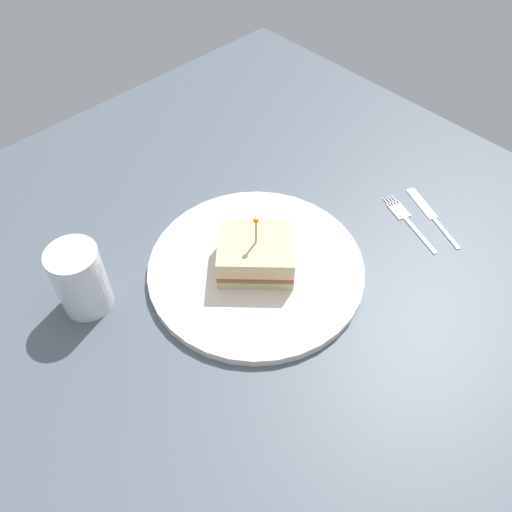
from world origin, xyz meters
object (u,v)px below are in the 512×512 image
Objects in this scene: knife at (430,213)px; fork at (405,217)px; sandwich_half_center at (259,254)px; drink_glass at (81,282)px; plate at (256,268)px.

fork is at bearing 58.02° from knife.
sandwich_half_center is 1.32× the size of drink_glass.
knife is (-10.08, -26.78, -0.46)cm from plate.
knife is (-21.49, -46.28, -4.20)cm from drink_glass.
plate is 2.31× the size of knife.
fork is (-7.93, -23.35, -0.46)cm from plate.
fork is (-7.66, -23.04, -3.48)cm from sandwich_half_center.
drink_glass is at bearing 65.09° from knife.
plate reaches higher than knife.
drink_glass is 0.79× the size of fork.
knife is (-9.81, -26.48, -3.48)cm from sandwich_half_center.
plate is at bearing 71.23° from fork.
plate is 3.03× the size of drink_glass.
sandwich_half_center is (-0.27, -0.30, 3.01)cm from plate.
plate is at bearing 69.38° from knife.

